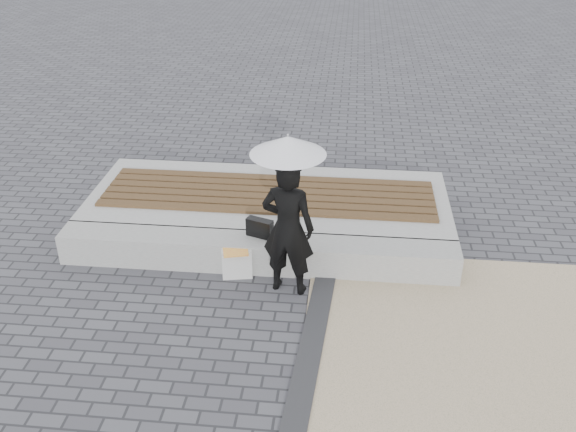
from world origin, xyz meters
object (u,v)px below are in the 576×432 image
at_px(woman, 288,228).
at_px(handbag, 260,228).
at_px(parasol, 288,145).
at_px(seating_ledge, 257,253).
at_px(canvas_tote, 237,263).

xyz_separation_m(woman, handbag, (-0.41, 0.52, -0.32)).
height_order(parasol, handbag, parasol).
relative_size(parasol, handbag, 3.16).
height_order(seating_ledge, parasol, parasol).
bearing_deg(canvas_tote, seating_ledge, 39.47).
bearing_deg(parasol, handbag, 127.89).
bearing_deg(parasol, woman, -90.00).
xyz_separation_m(woman, parasol, (0.00, 0.00, 1.02)).
xyz_separation_m(seating_ledge, woman, (0.44, -0.45, 0.64)).
xyz_separation_m(seating_ledge, canvas_tote, (-0.21, -0.25, -0.01)).
relative_size(handbag, canvas_tote, 0.88).
distance_m(woman, parasol, 1.02).
relative_size(woman, parasol, 1.59).
height_order(seating_ledge, handbag, handbag).
bearing_deg(seating_ledge, canvas_tote, -129.43).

